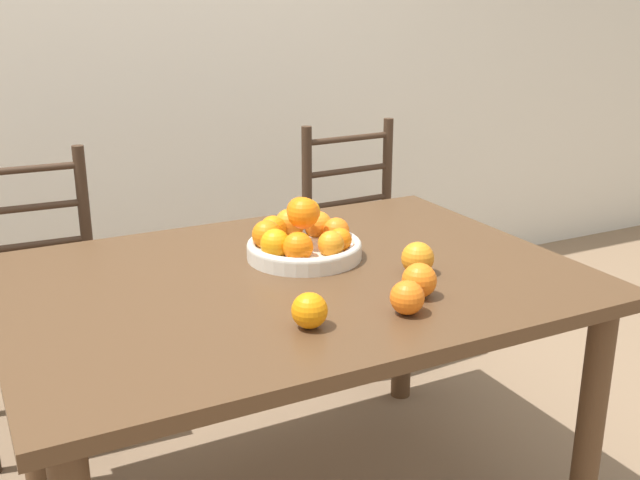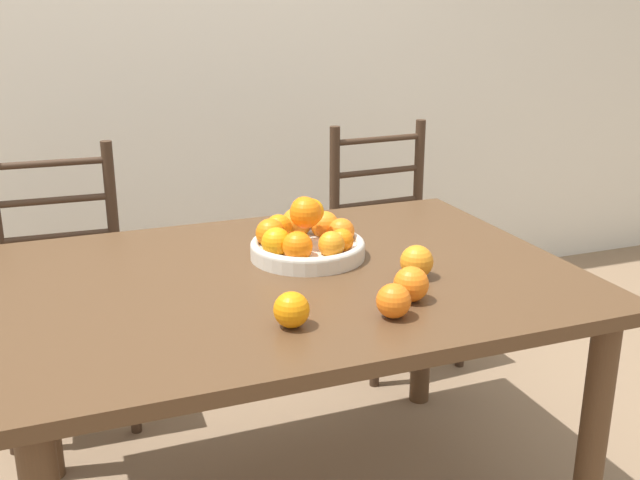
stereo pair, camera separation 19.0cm
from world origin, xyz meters
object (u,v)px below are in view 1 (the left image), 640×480
Objects in this scene: orange_loose_1 at (407,298)px; orange_loose_3 at (418,258)px; orange_loose_0 at (419,280)px; chair_left at (37,298)px; orange_loose_2 at (310,311)px; chair_right at (366,243)px; fruit_bowl at (302,239)px.

orange_loose_1 is 0.93× the size of orange_loose_3.
chair_left is at bearing 124.19° from orange_loose_0.
chair_right reaches higher than orange_loose_2.
fruit_bowl is 0.99m from chair_left.
orange_loose_0 is 1.05× the size of orange_loose_2.
orange_loose_0 is (0.12, -0.37, -0.01)m from fruit_bowl.
orange_loose_3 is 0.09× the size of chair_left.
chair_right is (0.58, 1.15, -0.30)m from orange_loose_1.
fruit_bowl is at bearing 107.95° from orange_loose_0.
orange_loose_2 is 0.42m from orange_loose_3.
chair_left reaches higher than orange_loose_1.
orange_loose_0 is 0.30m from orange_loose_2.
fruit_bowl is 3.75× the size of orange_loose_0.
orange_loose_0 is at bearing -122.79° from orange_loose_3.
chair_right is (0.50, 1.08, -0.31)m from orange_loose_0.
orange_loose_2 is 1.41m from chair_right.
fruit_bowl is 3.95× the size of orange_loose_2.
orange_loose_1 is 0.99× the size of orange_loose_2.
orange_loose_2 is 0.08× the size of chair_left.
orange_loose_0 is at bearing -53.54° from chair_left.
orange_loose_1 is at bearing -8.45° from orange_loose_2.
orange_loose_2 is at bearing -156.83° from orange_loose_3.
chair_left is at bearing 130.60° from orange_loose_3.
orange_loose_1 is at bearing -129.27° from orange_loose_3.
chair_left is (-0.43, 1.12, -0.30)m from orange_loose_2.
chair_right reaches higher than orange_loose_1.
chair_left is at bearing 119.69° from orange_loose_1.
orange_loose_0 is 0.09× the size of chair_right.
orange_loose_3 is at bearing -47.12° from chair_left.
chair_left is 1.00× the size of chair_right.
fruit_bowl is 3.99× the size of orange_loose_1.
fruit_bowl is at bearing -46.86° from chair_left.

